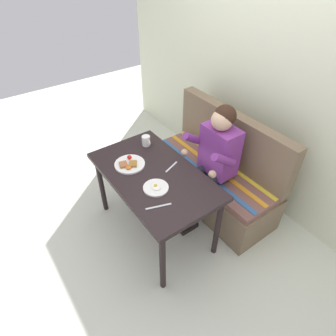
# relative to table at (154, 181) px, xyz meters

# --- Properties ---
(ground_plane) EXTENTS (8.00, 8.00, 0.00)m
(ground_plane) POSITION_rel_table_xyz_m (0.00, 0.00, -0.65)
(ground_plane) COLOR beige
(back_wall) EXTENTS (4.40, 0.10, 2.60)m
(back_wall) POSITION_rel_table_xyz_m (0.00, 1.27, 0.65)
(back_wall) COLOR beige
(back_wall) RESTS_ON ground
(table) EXTENTS (1.20, 0.70, 0.73)m
(table) POSITION_rel_table_xyz_m (0.00, 0.00, 0.00)
(table) COLOR black
(table) RESTS_ON ground
(couch) EXTENTS (1.44, 0.56, 1.00)m
(couch) POSITION_rel_table_xyz_m (0.00, 0.76, -0.32)
(couch) COLOR brown
(couch) RESTS_ON ground
(person) EXTENTS (0.45, 0.61, 1.21)m
(person) POSITION_rel_table_xyz_m (0.11, 0.59, 0.09)
(person) COLOR #7E338C
(person) RESTS_ON ground
(plate_breakfast) EXTENTS (0.27, 0.27, 0.05)m
(plate_breakfast) POSITION_rel_table_xyz_m (-0.22, -0.11, 0.09)
(plate_breakfast) COLOR white
(plate_breakfast) RESTS_ON table
(plate_eggs) EXTENTS (0.21, 0.21, 0.04)m
(plate_eggs) POSITION_rel_table_xyz_m (0.16, -0.09, 0.09)
(plate_eggs) COLOR white
(plate_eggs) RESTS_ON table
(coffee_mug) EXTENTS (0.12, 0.08, 0.10)m
(coffee_mug) POSITION_rel_table_xyz_m (-0.39, 0.18, 0.13)
(coffee_mug) COLOR white
(coffee_mug) RESTS_ON table
(fork) EXTENTS (0.07, 0.16, 0.00)m
(fork) POSITION_rel_table_xyz_m (0.02, 0.18, 0.08)
(fork) COLOR silver
(fork) RESTS_ON table
(knife) EXTENTS (0.08, 0.19, 0.00)m
(knife) POSITION_rel_table_xyz_m (0.34, -0.18, 0.08)
(knife) COLOR silver
(knife) RESTS_ON table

